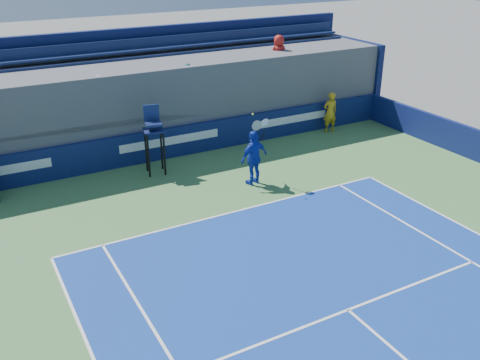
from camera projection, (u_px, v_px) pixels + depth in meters
ball_person at (330, 112)px, 23.11m from camera, size 0.70×0.51×1.77m
back_hoarding at (170, 143)px, 20.45m from camera, size 20.40×0.21×1.20m
umpire_chair at (154, 133)px, 18.72m from camera, size 0.82×0.82×2.48m
tennis_player at (254, 158)px, 18.09m from camera, size 1.19×0.70×2.57m
stadium_seating at (149, 99)px, 21.59m from camera, size 21.00×4.05×4.40m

